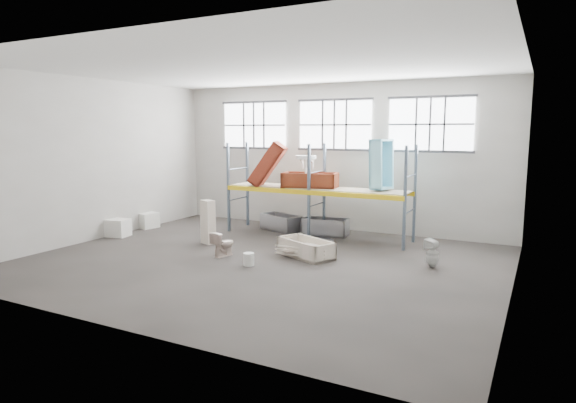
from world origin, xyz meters
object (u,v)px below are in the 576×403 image
Objects in this scene: bathtub_beige at (306,248)px; bucket at (249,259)px; steel_tub_right at (325,226)px; carton_near at (118,228)px; steel_tub_left at (281,222)px; cistern_tall at (208,222)px; toilet_beige at (223,244)px; toilet_white at (432,253)px; blue_tub_upright at (381,164)px; rust_tub_flat at (310,180)px.

bathtub_beige is 1.73m from bucket.
carton_near is at bearing -150.38° from steel_tub_right.
steel_tub_left is 1.65m from steel_tub_right.
cistern_tall is at bearing 9.14° from carton_near.
toilet_beige is at bearing -129.85° from bathtub_beige.
cistern_tall is 6.61m from toilet_white.
steel_tub_left is at bearing -179.32° from steel_tub_right.
bucket is (-4.18, -2.02, -0.20)m from toilet_white.
toilet_beige is 0.95× the size of toilet_white.
toilet_white is 0.49× the size of steel_tub_left.
toilet_beige is 2.11× the size of bucket.
steel_tub_left is 2.25× the size of carton_near.
cistern_tall reaches higher than bathtub_beige.
toilet_white is 4.58m from steel_tub_right.
cistern_tall is 2.02× the size of carton_near.
toilet_beige is 0.45× the size of blue_tub_upright.
steel_tub_left is 0.98× the size of blue_tub_upright.
steel_tub_right reaches higher than steel_tub_left.
rust_tub_flat is 2.37m from blue_tub_upright.
steel_tub_left is 4.14m from blue_tub_upright.
toilet_beige is at bearing -18.52° from cistern_tall.
blue_tub_upright is (4.55, 2.64, 1.73)m from cistern_tall.
carton_near is (-3.22, -0.52, -0.38)m from cistern_tall.
steel_tub_right is 4.59× the size of bucket.
blue_tub_upright is at bearing -116.04° from toilet_white.
steel_tub_right is (1.38, 3.86, -0.07)m from toilet_beige.
carton_near is at bearing -151.18° from bathtub_beige.
toilet_beige is 4.53m from carton_near.
rust_tub_flat is 2.66× the size of carton_near.
bathtub_beige is 0.93× the size of rust_tub_flat.
blue_tub_upright is at bearing 90.59° from bathtub_beige.
steel_tub_left is at bearing 164.05° from rust_tub_flat.
steel_tub_right is at bearing 29.62° from carton_near.
steel_tub_right is 6.75m from carton_near.
blue_tub_upright is (-2.03, 2.16, 2.04)m from toilet_white.
cistern_tall is 2.90m from bucket.
toilet_white is at bearing 34.49° from bathtub_beige.
blue_tub_upright is 4.68× the size of bucket.
steel_tub_right is at bearing 0.68° from steel_tub_left.
bathtub_beige is at bearing -51.06° from steel_tub_left.
steel_tub_right reaches higher than bucket.
toilet_beige is 0.46× the size of steel_tub_right.
toilet_beige is 1.68m from cistern_tall.
steel_tub_left is 4.57× the size of bucket.
bathtub_beige is 2.27× the size of toilet_white.
carton_near is (-5.87, -3.34, 0.01)m from steel_tub_right.
toilet_white is at bearing -24.45° from rust_tub_flat.
rust_tub_flat is (-1.06, 2.51, 1.58)m from bathtub_beige.
steel_tub_left is 4.56m from bucket.
toilet_beige is 1.25m from bucket.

